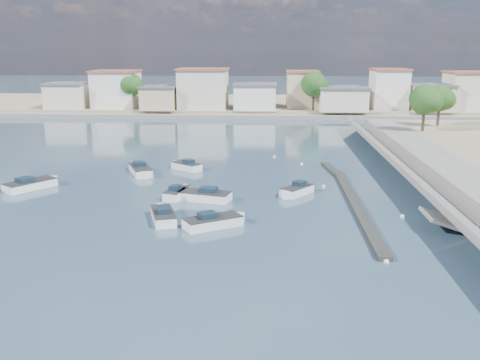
{
  "coord_description": "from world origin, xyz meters",
  "views": [
    {
      "loc": [
        -0.87,
        -36.78,
        13.9
      ],
      "look_at": [
        -3.68,
        13.62,
        1.4
      ],
      "focal_mm": 40.0,
      "sensor_mm": 36.0,
      "label": 1
    }
  ],
  "objects_px": {
    "motorboat_c": "(201,196)",
    "motorboat_g": "(141,171)",
    "motorboat_d": "(296,191)",
    "motorboat_f": "(185,166)",
    "motorboat_e": "(33,185)",
    "motorboat_a": "(163,216)",
    "motorboat_h": "(216,222)",
    "motorboat_b": "(178,193)"
  },
  "relations": [
    {
      "from": "motorboat_g",
      "to": "motorboat_h",
      "type": "relative_size",
      "value": 1.11
    },
    {
      "from": "motorboat_e",
      "to": "motorboat_h",
      "type": "height_order",
      "value": "same"
    },
    {
      "from": "motorboat_h",
      "to": "motorboat_c",
      "type": "bearing_deg",
      "value": 105.58
    },
    {
      "from": "motorboat_g",
      "to": "motorboat_c",
      "type": "bearing_deg",
      "value": -51.08
    },
    {
      "from": "motorboat_e",
      "to": "motorboat_g",
      "type": "distance_m",
      "value": 11.73
    },
    {
      "from": "motorboat_e",
      "to": "motorboat_c",
      "type": "bearing_deg",
      "value": -10.54
    },
    {
      "from": "motorboat_f",
      "to": "motorboat_h",
      "type": "bearing_deg",
      "value": -74.58
    },
    {
      "from": "motorboat_f",
      "to": "motorboat_g",
      "type": "relative_size",
      "value": 0.72
    },
    {
      "from": "motorboat_c",
      "to": "motorboat_e",
      "type": "height_order",
      "value": "same"
    },
    {
      "from": "motorboat_a",
      "to": "motorboat_h",
      "type": "height_order",
      "value": "same"
    },
    {
      "from": "motorboat_a",
      "to": "motorboat_h",
      "type": "relative_size",
      "value": 0.98
    },
    {
      "from": "motorboat_c",
      "to": "motorboat_e",
      "type": "relative_size",
      "value": 1.06
    },
    {
      "from": "motorboat_d",
      "to": "motorboat_f",
      "type": "relative_size",
      "value": 1.0
    },
    {
      "from": "motorboat_b",
      "to": "motorboat_e",
      "type": "bearing_deg",
      "value": 171.07
    },
    {
      "from": "motorboat_f",
      "to": "motorboat_e",
      "type": "bearing_deg",
      "value": -146.33
    },
    {
      "from": "motorboat_b",
      "to": "motorboat_f",
      "type": "distance_m",
      "value": 11.92
    },
    {
      "from": "motorboat_b",
      "to": "motorboat_h",
      "type": "height_order",
      "value": "same"
    },
    {
      "from": "motorboat_c",
      "to": "motorboat_f",
      "type": "height_order",
      "value": "same"
    },
    {
      "from": "motorboat_a",
      "to": "motorboat_c",
      "type": "height_order",
      "value": "same"
    },
    {
      "from": "motorboat_a",
      "to": "motorboat_b",
      "type": "distance_m",
      "value": 7.11
    },
    {
      "from": "motorboat_c",
      "to": "motorboat_d",
      "type": "relative_size",
      "value": 1.44
    },
    {
      "from": "motorboat_d",
      "to": "motorboat_e",
      "type": "distance_m",
      "value": 26.68
    },
    {
      "from": "motorboat_c",
      "to": "motorboat_b",
      "type": "bearing_deg",
      "value": 159.6
    },
    {
      "from": "motorboat_c",
      "to": "motorboat_g",
      "type": "xyz_separation_m",
      "value": [
        -8.14,
        10.08,
        0.0
      ]
    },
    {
      "from": "motorboat_a",
      "to": "motorboat_d",
      "type": "distance_m",
      "value": 14.15
    },
    {
      "from": "motorboat_e",
      "to": "motorboat_h",
      "type": "relative_size",
      "value": 1.08
    },
    {
      "from": "motorboat_b",
      "to": "motorboat_e",
      "type": "relative_size",
      "value": 0.77
    },
    {
      "from": "motorboat_f",
      "to": "motorboat_h",
      "type": "distance_m",
      "value": 21.15
    },
    {
      "from": "motorboat_b",
      "to": "motorboat_c",
      "type": "distance_m",
      "value": 2.55
    },
    {
      "from": "motorboat_a",
      "to": "motorboat_f",
      "type": "distance_m",
      "value": 19.01
    },
    {
      "from": "motorboat_b",
      "to": "motorboat_g",
      "type": "height_order",
      "value": "same"
    },
    {
      "from": "motorboat_g",
      "to": "motorboat_h",
      "type": "height_order",
      "value": "same"
    },
    {
      "from": "motorboat_d",
      "to": "motorboat_f",
      "type": "bearing_deg",
      "value": 139.74
    },
    {
      "from": "motorboat_a",
      "to": "motorboat_b",
      "type": "height_order",
      "value": "same"
    },
    {
      "from": "motorboat_a",
      "to": "motorboat_c",
      "type": "bearing_deg",
      "value": 68.8
    },
    {
      "from": "motorboat_g",
      "to": "motorboat_h",
      "type": "bearing_deg",
      "value": -59.9
    },
    {
      "from": "motorboat_c",
      "to": "motorboat_h",
      "type": "distance_m",
      "value": 7.92
    },
    {
      "from": "motorboat_a",
      "to": "motorboat_h",
      "type": "bearing_deg",
      "value": -17.27
    },
    {
      "from": "motorboat_c",
      "to": "motorboat_d",
      "type": "xyz_separation_m",
      "value": [
        8.96,
        2.21,
        -0.0
      ]
    },
    {
      "from": "motorboat_b",
      "to": "motorboat_d",
      "type": "bearing_deg",
      "value": 6.65
    },
    {
      "from": "motorboat_f",
      "to": "motorboat_h",
      "type": "relative_size",
      "value": 0.79
    },
    {
      "from": "motorboat_f",
      "to": "motorboat_b",
      "type": "bearing_deg",
      "value": -84.67
    }
  ]
}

